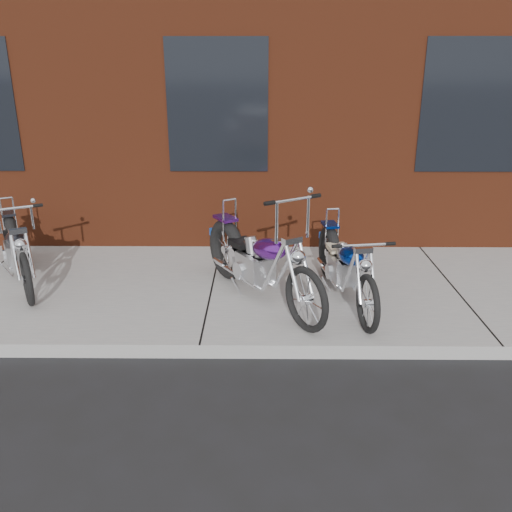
{
  "coord_description": "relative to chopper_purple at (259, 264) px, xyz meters",
  "views": [
    {
      "loc": [
        0.6,
        -4.72,
        2.81
      ],
      "look_at": [
        0.55,
        0.8,
        0.8
      ],
      "focal_mm": 38.0,
      "sensor_mm": 36.0,
      "label": 1
    }
  ],
  "objects": [
    {
      "name": "ground",
      "position": [
        -0.59,
        -1.1,
        -0.59
      ],
      "size": [
        120.0,
        120.0,
        0.0
      ],
      "primitive_type": "plane",
      "color": "black",
      "rests_on": "ground"
    },
    {
      "name": "sidewalk",
      "position": [
        -0.59,
        0.4,
        -0.51
      ],
      "size": [
        22.0,
        3.0,
        0.15
      ],
      "primitive_type": "cube",
      "color": "gray",
      "rests_on": "ground"
    },
    {
      "name": "building_brick",
      "position": [
        -0.59,
        6.9,
        3.41
      ],
      "size": [
        22.0,
        10.0,
        8.0
      ],
      "primitive_type": "cube",
      "color": "#612612",
      "rests_on": "ground"
    },
    {
      "name": "chopper_purple",
      "position": [
        0.0,
        0.0,
        0.0
      ],
      "size": [
        1.39,
        2.12,
        1.36
      ],
      "rotation": [
        0.0,
        0.0,
        -1.01
      ],
      "color": "black",
      "rests_on": "sidewalk"
    },
    {
      "name": "chopper_blue",
      "position": [
        0.99,
        0.02,
        -0.05
      ],
      "size": [
        0.57,
        2.14,
        0.93
      ],
      "rotation": [
        0.0,
        0.0,
        -1.42
      ],
      "color": "black",
      "rests_on": "sidewalk"
    },
    {
      "name": "chopper_third",
      "position": [
        -3.04,
        0.55,
        -0.05
      ],
      "size": [
        1.15,
        1.95,
        1.11
      ],
      "rotation": [
        0.0,
        0.0,
        -1.06
      ],
      "color": "black",
      "rests_on": "sidewalk"
    }
  ]
}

